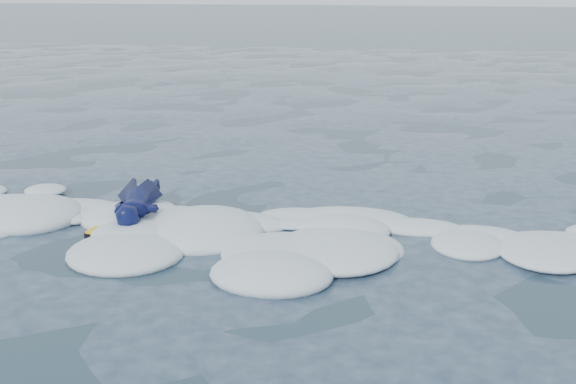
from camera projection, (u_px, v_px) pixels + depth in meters
name	position (u px, v px, depth m)	size (l,w,h in m)	color
ground	(200.00, 276.00, 6.56)	(120.00, 120.00, 0.00)	#172937
foam_band	(228.00, 237.00, 7.53)	(12.00, 3.10, 0.30)	silver
prone_woman_unit	(137.00, 204.00, 7.97)	(0.84, 1.54, 0.37)	black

